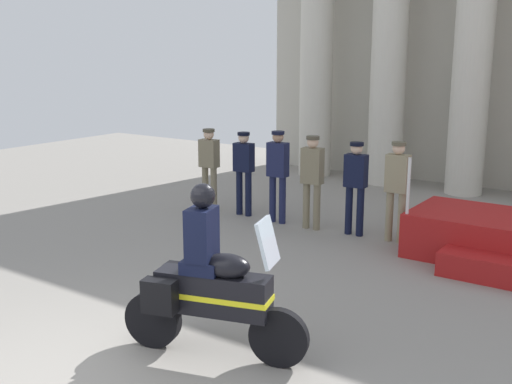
{
  "coord_description": "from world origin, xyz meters",
  "views": [
    {
      "loc": [
        4.69,
        -3.43,
        3.23
      ],
      "look_at": [
        -0.38,
        3.93,
        1.2
      ],
      "focal_mm": 44.07,
      "sensor_mm": 36.0,
      "label": 1
    }
  ],
  "objects": [
    {
      "name": "colonnade_backdrop",
      "position": [
        0.61,
        11.38,
        3.58
      ],
      "size": [
        11.36,
        1.69,
        6.87
      ],
      "color": "beige",
      "rests_on": "ground_plane"
    },
    {
      "name": "motorcycle_with_rider",
      "position": [
        0.72,
        1.43,
        0.79
      ],
      "size": [
        2.04,
        0.9,
        1.9
      ],
      "rotation": [
        0.0,
        0.0,
        0.28
      ],
      "color": "black",
      "rests_on": "ground_plane"
    },
    {
      "name": "officer_in_row_3",
      "position": [
        -0.81,
        6.35,
        1.02
      ],
      "size": [
        0.39,
        0.24,
        1.72
      ],
      "rotation": [
        0.0,
        0.0,
        3.19
      ],
      "color": "#7A7056",
      "rests_on": "ground_plane"
    },
    {
      "name": "officer_in_row_5",
      "position": [
        0.77,
        6.46,
        1.02
      ],
      "size": [
        0.39,
        0.24,
        1.74
      ],
      "rotation": [
        0.0,
        0.0,
        3.19
      ],
      "color": "gray",
      "rests_on": "ground_plane"
    },
    {
      "name": "officer_in_row_0",
      "position": [
        -3.19,
        6.34,
        1.0
      ],
      "size": [
        0.39,
        0.24,
        1.69
      ],
      "rotation": [
        0.0,
        0.0,
        3.19
      ],
      "color": "#7A7056",
      "rests_on": "ground_plane"
    },
    {
      "name": "officer_in_row_2",
      "position": [
        -1.56,
        6.36,
        1.04
      ],
      "size": [
        0.39,
        0.24,
        1.76
      ],
      "rotation": [
        0.0,
        0.0,
        3.19
      ],
      "color": "#191E42",
      "rests_on": "ground_plane"
    },
    {
      "name": "officer_in_row_1",
      "position": [
        -2.41,
        6.45,
        0.99
      ],
      "size": [
        0.39,
        0.24,
        1.67
      ],
      "rotation": [
        0.0,
        0.0,
        3.19
      ],
      "color": "black",
      "rests_on": "ground_plane"
    },
    {
      "name": "officer_in_row_4",
      "position": [
        0.01,
        6.44,
        0.99
      ],
      "size": [
        0.39,
        0.24,
        1.67
      ],
      "rotation": [
        0.0,
        0.0,
        3.19
      ],
      "color": "black",
      "rests_on": "ground_plane"
    }
  ]
}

